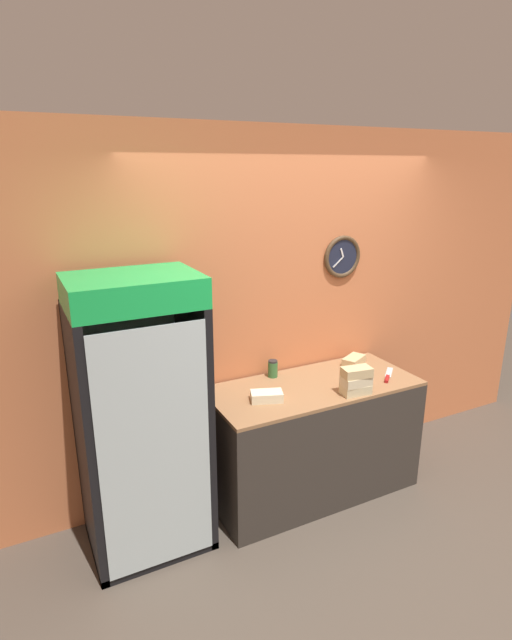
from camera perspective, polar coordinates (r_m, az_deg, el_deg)
ground_plane at (r=3.62m, az=14.71°, el=-25.44°), size 14.00×14.00×0.00m
wall_back at (r=3.87m, az=3.74°, el=1.15°), size 5.20×0.09×2.70m
prep_counter at (r=3.92m, az=6.43°, el=-13.23°), size 1.56×0.69×0.88m
beverage_cooler at (r=3.27m, az=-13.27°, el=-9.06°), size 0.76×0.63×1.83m
sandwich_stack_bottom at (r=3.61m, az=11.31°, el=-7.78°), size 0.22×0.14×0.07m
sandwich_stack_middle at (r=3.58m, az=11.37°, el=-6.83°), size 0.21×0.13×0.07m
sandwich_stack_top at (r=3.55m, az=11.44°, el=-5.86°), size 0.22×0.14×0.07m
sandwich_flat_left at (r=3.44m, az=1.23°, el=-8.70°), size 0.24×0.19×0.07m
sandwich_flat_right at (r=4.13m, az=11.12°, el=-4.54°), size 0.24×0.20×0.06m
chefs_knife at (r=3.93m, az=14.83°, el=-6.27°), size 0.25×0.24×0.02m
condiment_jar at (r=3.80m, az=1.93°, el=-5.58°), size 0.08×0.08×0.13m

